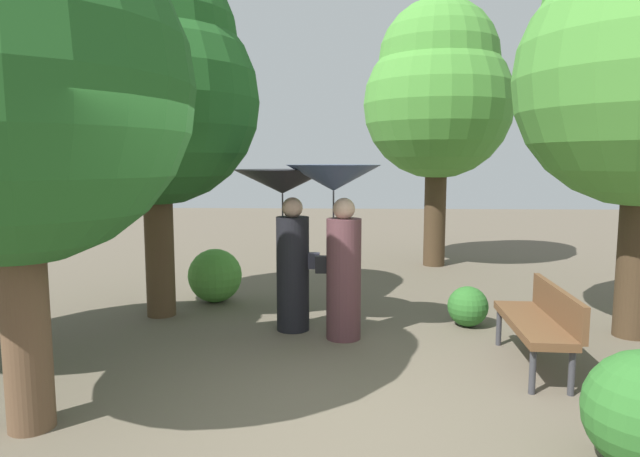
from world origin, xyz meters
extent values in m
plane|color=brown|center=(0.00, 0.00, 0.00)|extent=(40.00, 40.00, 0.00)
cylinder|color=black|center=(-0.31, 2.35, 0.71)|extent=(0.40, 0.40, 1.41)
sphere|color=tan|center=(-0.31, 2.35, 1.53)|extent=(0.25, 0.25, 0.25)
cylinder|color=#333338|center=(-0.43, 2.36, 1.31)|extent=(0.02, 0.02, 0.77)
cone|color=black|center=(-0.43, 2.36, 1.84)|extent=(1.19, 1.19, 0.29)
cube|color=#333342|center=(-0.05, 2.34, 0.88)|extent=(0.14, 0.10, 0.20)
cylinder|color=#563338|center=(0.31, 2.04, 0.71)|extent=(0.41, 0.41, 1.43)
sphere|color=tan|center=(0.31, 2.04, 1.54)|extent=(0.25, 0.25, 0.25)
cylinder|color=#333338|center=(0.19, 2.05, 1.34)|extent=(0.02, 0.02, 0.81)
cone|color=#38476B|center=(0.19, 2.05, 1.90)|extent=(1.10, 1.10, 0.30)
cube|color=black|center=(0.05, 2.06, 0.88)|extent=(0.14, 0.10, 0.20)
cylinder|color=#38383D|center=(2.09, 1.87, 0.22)|extent=(0.06, 0.06, 0.44)
cylinder|color=#38383D|center=(2.43, 1.85, 0.22)|extent=(0.06, 0.06, 0.44)
cylinder|color=#38383D|center=(2.02, 0.53, 0.22)|extent=(0.06, 0.06, 0.44)
cylinder|color=#38383D|center=(2.36, 0.51, 0.22)|extent=(0.06, 0.06, 0.44)
cube|color=brown|center=(2.22, 1.19, 0.46)|extent=(0.51, 1.52, 0.08)
cube|color=brown|center=(2.46, 1.18, 0.66)|extent=(0.13, 1.50, 0.35)
cylinder|color=#42301E|center=(2.12, 6.75, 2.12)|extent=(0.42, 0.42, 4.25)
sphere|color=#4C9338|center=(2.12, 6.75, 3.19)|extent=(2.88, 2.88, 2.88)
sphere|color=#4C9338|center=(2.12, 6.75, 4.03)|extent=(2.31, 2.31, 2.31)
cylinder|color=brown|center=(-2.13, -0.30, 1.77)|extent=(0.35, 0.35, 3.53)
sphere|color=#235B23|center=(-2.13, -0.30, 2.65)|extent=(2.67, 2.67, 2.67)
cylinder|color=#4C3823|center=(-2.17, 2.92, 1.92)|extent=(0.38, 0.38, 3.84)
sphere|color=#235B23|center=(-2.17, 2.92, 2.88)|extent=(2.75, 2.75, 2.75)
sphere|color=#235B23|center=(-2.17, 2.92, 3.64)|extent=(2.20, 2.20, 2.20)
sphere|color=#2D6B28|center=(1.89, 2.60, 0.26)|extent=(0.51, 0.51, 0.51)
sphere|color=#4C9338|center=(-1.60, 3.67, 0.40)|extent=(0.80, 0.80, 0.80)
camera|label=1|loc=(0.32, -4.34, 2.09)|focal=31.12mm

